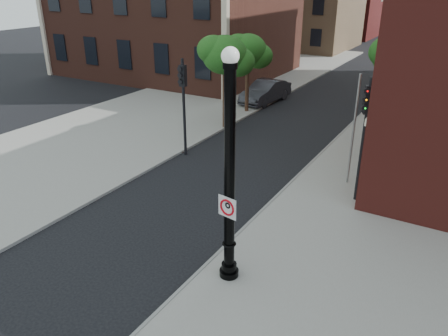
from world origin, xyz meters
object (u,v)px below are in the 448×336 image
Objects in this scene: traffic_signal_right at (366,121)px; parked_car at (265,92)px; traffic_signal_left at (183,92)px; no_parking_sign at (227,207)px; lamppost at (230,184)px.

parked_car is at bearing 107.09° from traffic_signal_right.
parked_car is at bearing 88.18° from traffic_signal_left.
traffic_signal_left is (0.79, -10.76, 2.39)m from parked_car.
no_parking_sign is 0.13× the size of traffic_signal_left.
traffic_signal_left is at bearing 141.90° from no_parking_sign.
lamppost is at bearing -53.58° from traffic_signal_left.
traffic_signal_left is (-6.68, 7.43, 0.69)m from no_parking_sign.
lamppost is 10.97× the size of no_parking_sign.
parked_car is 14.98m from traffic_signal_right.
parked_car is (-7.47, 18.19, -1.70)m from no_parking_sign.
no_parking_sign is 0.13× the size of parked_car.
parked_car is at bearing 112.43° from lamppost.
lamppost is 1.35× the size of traffic_signal_right.
no_parking_sign reaches higher than parked_car.
traffic_signal_right is at bearing -10.64° from traffic_signal_left.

